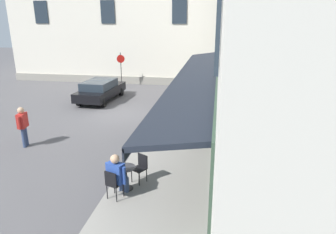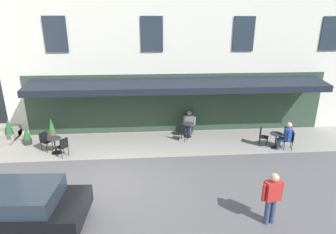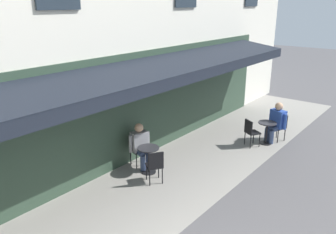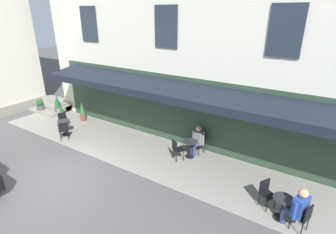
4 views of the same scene
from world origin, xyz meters
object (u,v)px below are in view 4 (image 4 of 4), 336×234
seated_patron_in_blue (297,207)px  potted_plant_mid_terrace (40,106)px  potted_plant_under_sign (62,113)px  cafe_chair_black_facing_street (177,148)px  cafe_chair_black_kerbside (63,129)px  potted_plant_by_steps (82,111)px  cafe_chair_black_corner_left (63,120)px  seated_companion_in_grey (197,139)px  cafe_table_near_entrance (64,125)px  cafe_chair_black_corner_right (266,191)px  cafe_table_mid_terrace (282,205)px  cafe_table_streetside (190,147)px  cafe_chair_black_near_door (304,216)px  potted_plant_entrance_left (58,105)px  cafe_chair_black_under_awning (200,141)px

seated_patron_in_blue → potted_plant_mid_terrace: size_ratio=1.69×
potted_plant_under_sign → cafe_chair_black_facing_street: bearing=178.7°
cafe_chair_black_kerbside → potted_plant_by_steps: potted_plant_by_steps is taller
cafe_chair_black_facing_street → potted_plant_mid_terrace: (10.02, -0.31, -0.16)m
cafe_chair_black_corner_left → cafe_chair_black_kerbside: bearing=144.6°
cafe_chair_black_facing_street → seated_patron_in_blue: seated_patron_in_blue is taller
seated_patron_in_blue → seated_companion_in_grey: seated_patron_in_blue is taller
cafe_table_near_entrance → seated_companion_in_grey: bearing=-163.9°
cafe_chair_black_corner_right → potted_plant_mid_terrace: size_ratio=1.13×
cafe_table_mid_terrace → potted_plant_mid_terrace: (14.36, -1.49, -0.11)m
cafe_table_streetside → potted_plant_by_steps: (7.03, -0.25, 0.07)m
cafe_chair_black_kerbside → potted_plant_by_steps: 2.41m
cafe_chair_black_corner_left → potted_plant_by_steps: bearing=-85.1°
potted_plant_mid_terrace → cafe_chair_black_corner_right: bearing=175.2°
seated_companion_in_grey → potted_plant_by_steps: size_ratio=1.14×
potted_plant_mid_terrace → potted_plant_under_sign: size_ratio=0.90×
cafe_chair_black_corner_left → seated_companion_in_grey: 7.20m
cafe_chair_black_near_door → cafe_chair_black_facing_street: same height
potted_plant_under_sign → potted_plant_by_steps: size_ratio=0.79×
cafe_chair_black_corner_left → cafe_table_mid_terrace: bearing=177.1°
cafe_chair_black_near_door → seated_patron_in_blue: seated_patron_in_blue is taller
potted_plant_entrance_left → potted_plant_under_sign: bearing=155.0°
cafe_chair_black_corner_right → cafe_chair_black_corner_left: bearing=-1.3°
cafe_chair_black_kerbside → cafe_table_mid_terrace: cafe_chair_black_kerbside is taller
cafe_chair_black_near_door → cafe_chair_black_facing_street: (4.93, -1.38, 0.00)m
cafe_chair_black_corner_left → cafe_chair_black_facing_street: 6.59m
cafe_chair_black_kerbside → seated_patron_in_blue: size_ratio=0.67×
cafe_chair_black_under_awning → cafe_chair_black_corner_right: bearing=148.8°
cafe_chair_black_under_awning → potted_plant_under_sign: size_ratio=1.01×
cafe_table_near_entrance → cafe_table_streetside: same height
cafe_chair_black_under_awning → potted_plant_mid_terrace: cafe_chair_black_under_awning is taller
cafe_chair_black_corner_right → potted_plant_entrance_left: size_ratio=0.76×
cafe_chair_black_corner_left → potted_plant_under_sign: 1.40m
cafe_table_streetside → seated_companion_in_grey: (-0.12, -0.40, 0.21)m
potted_plant_mid_terrace → potted_plant_entrance_left: 1.34m
cafe_chair_black_corner_right → cafe_chair_black_under_awning: (3.27, -1.98, 0.00)m
cafe_chair_black_corner_right → cafe_chair_black_under_awning: size_ratio=1.00×
cafe_chair_black_kerbside → cafe_chair_black_near_door: (-10.47, 0.04, 0.00)m
potted_plant_entrance_left → potted_plant_under_sign: potted_plant_entrance_left is taller
cafe_table_near_entrance → cafe_chair_black_corner_left: (0.54, -0.33, 0.06)m
cafe_table_mid_terrace → potted_plant_entrance_left: 13.21m
seated_patron_in_blue → potted_plant_by_steps: seated_patron_in_blue is taller
cafe_chair_black_under_awning → seated_companion_in_grey: 0.26m
seated_patron_in_blue → potted_plant_under_sign: (12.45, -1.48, -0.28)m
cafe_chair_black_facing_street → seated_companion_in_grey: 1.05m
cafe_chair_black_corner_right → potted_plant_under_sign: 11.56m
cafe_chair_black_corner_right → potted_plant_under_sign: bearing=-5.1°
cafe_table_streetside → potted_plant_by_steps: 7.03m
cafe_chair_black_near_door → seated_patron_in_blue: (0.21, -0.07, 0.17)m
cafe_chair_black_kerbside → potted_plant_under_sign: (2.18, -1.52, -0.11)m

